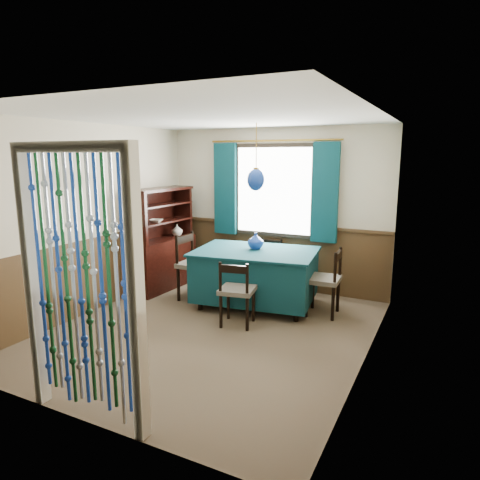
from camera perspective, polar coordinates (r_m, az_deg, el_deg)
The scene contains 22 objects.
floor at distance 5.29m, azimuth -3.86°, elevation -11.98°, with size 4.00×4.00×0.00m, color brown.
ceiling at distance 4.88m, azimuth -4.26°, elevation 16.11°, with size 4.00×4.00×0.00m, color silver.
wall_back at distance 6.72m, azimuth 4.66°, elevation 4.06°, with size 3.60×3.60×0.00m, color beige.
wall_front at distance 3.41m, azimuth -21.42°, elevation -3.67°, with size 3.60×3.60×0.00m, color beige.
wall_left at distance 6.04m, azimuth -18.94°, elevation 2.70°, with size 4.00×4.00×0.00m, color beige.
wall_right at distance 4.32m, azimuth 16.98°, elevation -0.36°, with size 4.00×4.00×0.00m, color beige.
wainscot_back at distance 6.84m, azimuth 4.51°, elevation -2.21°, with size 3.60×3.60×0.00m, color #45301A.
wainscot_front at distance 3.67m, azimuth -20.38°, elevation -15.02°, with size 3.60×3.60×0.00m, color #45301A.
wainscot_left at distance 6.18m, azimuth -18.41°, elevation -4.20°, with size 4.00×4.00×0.00m, color #45301A.
wainscot_right at distance 4.53m, azimuth 16.25°, elevation -9.68°, with size 4.00×4.00×0.00m, color #45301A.
window at distance 6.64m, azimuth 4.54°, elevation 6.58°, with size 1.32×0.12×1.42m, color black.
doorway at distance 3.50m, azimuth -20.46°, elevation -6.63°, with size 1.16×0.12×2.18m, color silver, non-canonical shape.
dining_table at distance 5.98m, azimuth 2.06°, elevation -4.54°, with size 1.79×1.36×0.79m.
chair_near at distance 5.28m, azimuth -0.44°, elevation -6.82°, with size 0.48×0.47×0.84m.
chair_far at distance 6.61m, azimuth 3.79°, elevation -3.22°, with size 0.41×0.39×0.82m.
chair_left at distance 6.29m, azimuth -6.07°, elevation -3.29°, with size 0.46×0.48×0.97m.
chair_right at distance 5.74m, azimuth 11.33°, elevation -5.25°, with size 0.45×0.47×0.90m.
sideboard at distance 6.88m, azimuth -10.36°, elevation -1.76°, with size 0.49×1.24×1.59m.
pendant_lamp at distance 5.77m, azimuth 2.16°, elevation 8.05°, with size 0.24×0.24×0.89m.
vase_table at distance 5.98m, azimuth 2.10°, elevation -0.19°, with size 0.20×0.20×0.21m, color navy.
bowl_shelf at distance 6.59m, azimuth -11.10°, elevation 2.55°, with size 0.21×0.21×0.05m, color beige.
vase_sideboard at distance 7.05m, azimuth -8.40°, elevation 1.41°, with size 0.20×0.20×0.21m, color beige.
Camera 1 is at (2.48, -4.19, 2.08)m, focal length 32.00 mm.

